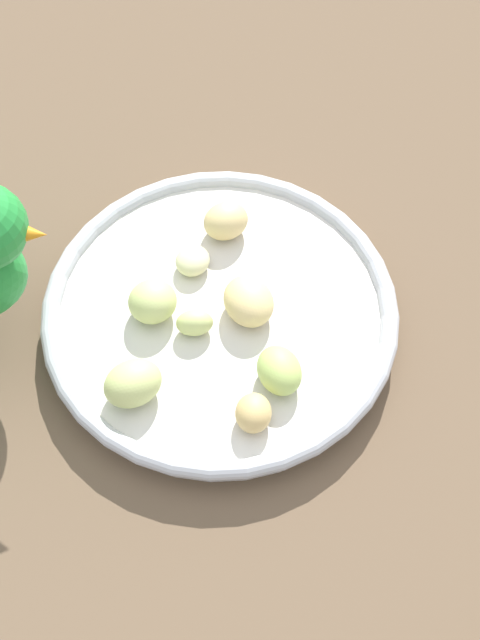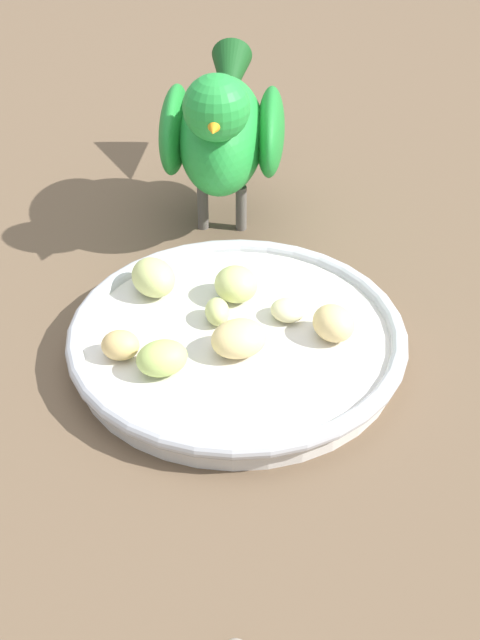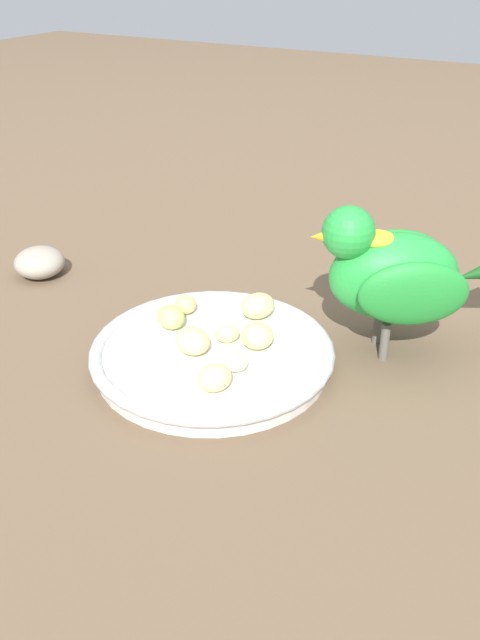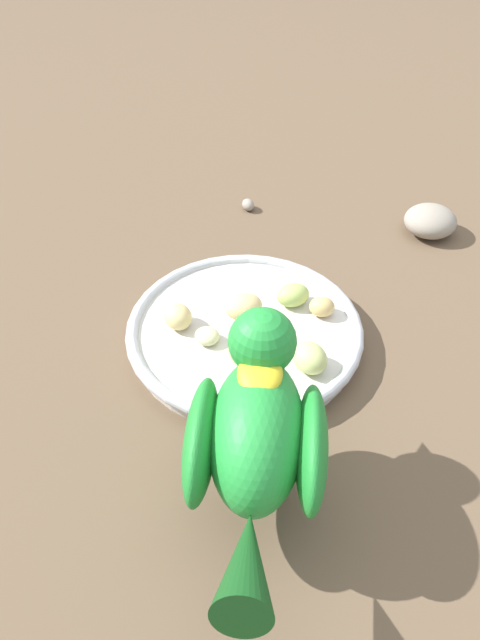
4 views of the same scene
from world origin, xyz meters
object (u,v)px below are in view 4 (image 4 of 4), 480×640
apple_piece_0 (244,307)px  apple_piece_4 (293,295)px  feeding_bowl (246,331)px  rock_large (430,221)px  parrot (257,433)px  apple_piece_7 (244,351)px  apple_piece_1 (310,358)px  pebble_0 (248,205)px  apple_piece_3 (322,307)px  apple_piece_5 (178,317)px  apple_piece_2 (259,333)px  apple_piece_6 (207,336)px

apple_piece_0 → apple_piece_4: 0.05m
feeding_bowl → rock_large: 0.30m
parrot → apple_piece_7: bearing=8.1°
parrot → rock_large: parrot is taller
apple_piece_1 → pebble_0: 0.31m
apple_piece_4 → parrot: (0.20, 0.10, 0.06)m
apple_piece_3 → apple_piece_5: size_ratio=0.82×
feeding_bowl → apple_piece_1: size_ratio=6.36×
apple_piece_0 → apple_piece_2: apple_piece_0 is taller
apple_piece_4 → apple_piece_7: (0.10, 0.01, 0.00)m
feeding_bowl → apple_piece_5: (0.04, -0.06, 0.02)m
apple_piece_6 → pebble_0: apple_piece_6 is taller
apple_piece_0 → apple_piece_2: 0.04m
feeding_bowl → apple_piece_2: size_ratio=9.84×
apple_piece_0 → rock_large: apple_piece_0 is taller
apple_piece_0 → apple_piece_5: same height
apple_piece_3 → rock_large: (-0.23, 0.02, -0.01)m
rock_large → pebble_0: 0.23m
pebble_0 → parrot: bearing=36.8°
apple_piece_2 → apple_piece_1: bearing=87.8°
feeding_bowl → apple_piece_1: apple_piece_1 is taller
apple_piece_3 → apple_piece_7: (0.10, -0.02, 0.00)m
pebble_0 → apple_piece_3: bearing=54.6°
apple_piece_4 → apple_piece_0: bearing=-33.2°
feeding_bowl → apple_piece_0: size_ratio=6.16×
apple_piece_2 → apple_piece_5: 0.08m
feeding_bowl → apple_piece_3: 0.08m
apple_piece_1 → apple_piece_3: apple_piece_1 is taller
apple_piece_5 → parrot: (0.10, 0.17, 0.06)m
apple_piece_3 → parrot: size_ratio=0.13×
rock_large → apple_piece_7: bearing=-7.8°
rock_large → apple_piece_4: bearing=-12.8°
apple_piece_0 → pebble_0: (-0.19, -0.13, -0.02)m
apple_piece_2 → parrot: size_ratio=0.12×
feeding_bowl → apple_piece_5: 0.07m
feeding_bowl → apple_piece_0: apple_piece_0 is taller
feeding_bowl → parrot: parrot is taller
apple_piece_5 → pebble_0: bearing=-159.9°
apple_piece_2 → apple_piece_3: apple_piece_3 is taller
apple_piece_0 → parrot: 0.21m
apple_piece_1 → apple_piece_6: (0.03, -0.10, -0.01)m
apple_piece_2 → apple_piece_5: (0.03, -0.08, 0.00)m
apple_piece_1 → apple_piece_2: bearing=-92.2°
feeding_bowl → apple_piece_6: bearing=-25.2°
apple_piece_4 → pebble_0: (-0.14, -0.16, -0.02)m
apple_piece_5 → apple_piece_0: bearing=139.6°
apple_piece_6 → apple_piece_2: bearing=129.3°
apple_piece_6 → parrot: 0.18m
apple_piece_1 → apple_piece_7: apple_piece_1 is taller
apple_piece_7 → rock_large: size_ratio=0.50×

